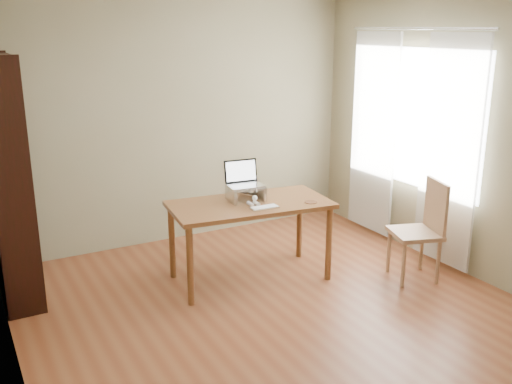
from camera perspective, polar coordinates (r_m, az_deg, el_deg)
name	(u,v)px	position (r m, az deg, el deg)	size (l,w,h in m)	color
room	(295,164)	(4.29, 3.92, 2.76)	(4.04, 4.54, 2.64)	brown
bookshelf	(8,181)	(5.21, -23.56, 0.99)	(0.30, 0.90, 2.10)	black
curtains	(408,141)	(6.08, 15.00, 4.98)	(0.03, 1.90, 2.25)	white
desk	(250,212)	(5.24, -0.61, -2.03)	(1.53, 0.89, 0.75)	brown
laptop_stand	(246,192)	(5.25, -1.02, 0.03)	(0.32, 0.25, 0.13)	silver
laptop	(243,179)	(5.27, -1.32, 1.29)	(0.34, 0.30, 0.23)	silver
keyboard	(264,208)	(5.04, 0.85, -1.57)	(0.26, 0.12, 0.02)	silver
coaster	(311,202)	(5.24, 5.50, -1.01)	(0.11, 0.11, 0.01)	brown
cat	(244,192)	(5.28, -1.20, -0.03)	(0.26, 0.49, 0.16)	#4E483E
chair	(421,226)	(5.54, 16.19, -3.26)	(0.53, 0.53, 0.95)	#9E7655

